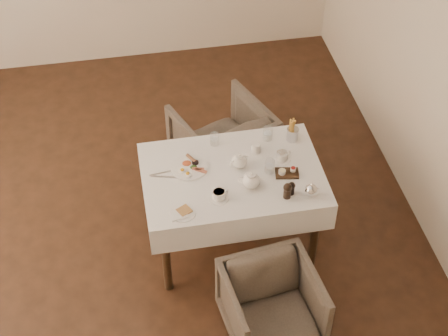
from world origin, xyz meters
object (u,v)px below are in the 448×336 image
table (233,185)px  armchair_near (272,306)px  armchair_far (222,141)px  teapot_centre (239,160)px  breakfast_plate (189,167)px

table → armchair_near: 0.91m
armchair_far → teapot_centre: teapot_centre is taller
armchair_near → armchair_far: armchair_far is taller
armchair_far → table: bearing=62.9°
armchair_near → teapot_centre: (-0.05, 0.89, 0.53)m
table → teapot_centre: (0.06, 0.06, 0.18)m
table → breakfast_plate: (-0.30, 0.11, 0.13)m
teapot_centre → armchair_far: bearing=64.5°
armchair_near → breakfast_plate: bearing=105.9°
breakfast_plate → teapot_centre: 0.36m
table → armchair_near: (0.11, -0.83, -0.35)m
armchair_near → teapot_centre: 1.04m
armchair_far → teapot_centre: 0.91m
armchair_far → breakfast_plate: 0.91m
breakfast_plate → armchair_near: bearing=-70.7°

